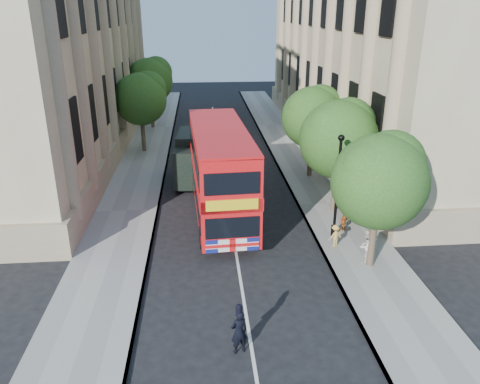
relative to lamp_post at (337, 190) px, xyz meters
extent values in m
plane|color=black|center=(-5.00, -6.00, -2.51)|extent=(120.00, 120.00, 0.00)
cube|color=gray|center=(0.75, 4.00, -2.45)|extent=(3.50, 80.00, 0.12)
cube|color=gray|center=(-10.75, 4.00, -2.45)|extent=(3.50, 80.00, 0.12)
cube|color=tan|center=(8.80, 18.00, 6.49)|extent=(12.00, 38.00, 18.00)
cube|color=tan|center=(-18.80, 18.00, 6.49)|extent=(12.00, 38.00, 18.00)
cylinder|color=#473828|center=(0.80, -3.00, -1.08)|extent=(0.32, 0.32, 2.86)
sphere|color=#1B4D19|center=(0.80, -3.00, 1.52)|extent=(4.00, 4.00, 4.00)
sphere|color=#1B4D19|center=(1.40, -2.60, 2.17)|extent=(2.80, 2.80, 2.80)
sphere|color=#1B4D19|center=(0.30, -3.30, 2.04)|extent=(2.60, 2.60, 2.60)
cylinder|color=#473828|center=(0.80, 3.00, -1.01)|extent=(0.32, 0.32, 2.99)
sphere|color=#1B4D19|center=(0.80, 3.00, 1.71)|extent=(4.20, 4.20, 4.20)
sphere|color=#1B4D19|center=(1.40, 3.40, 2.39)|extent=(2.94, 2.94, 2.94)
sphere|color=#1B4D19|center=(0.30, 2.70, 2.25)|extent=(2.73, 2.73, 2.73)
cylinder|color=#473828|center=(0.80, 9.00, -1.06)|extent=(0.32, 0.32, 2.90)
sphere|color=#1B4D19|center=(0.80, 9.00, 1.58)|extent=(4.00, 4.00, 4.00)
sphere|color=#1B4D19|center=(1.40, 9.40, 2.24)|extent=(2.80, 2.80, 2.80)
sphere|color=#1B4D19|center=(0.30, 8.70, 2.11)|extent=(2.60, 2.60, 2.60)
cylinder|color=#473828|center=(-11.00, 16.00, -1.01)|extent=(0.32, 0.32, 2.99)
sphere|color=#1B4D19|center=(-11.00, 16.00, 1.71)|extent=(4.00, 4.00, 4.00)
sphere|color=#1B4D19|center=(-10.40, 16.40, 2.39)|extent=(2.80, 2.80, 2.80)
sphere|color=#1B4D19|center=(-11.50, 15.70, 2.25)|extent=(2.60, 2.60, 2.60)
cylinder|color=#473828|center=(-11.00, 24.00, -0.93)|extent=(0.32, 0.32, 3.17)
sphere|color=#1B4D19|center=(-11.00, 24.00, 1.95)|extent=(4.20, 4.20, 4.20)
sphere|color=#1B4D19|center=(-10.40, 24.40, 2.67)|extent=(2.94, 2.94, 2.94)
sphere|color=#1B4D19|center=(-11.50, 23.70, 2.53)|extent=(2.73, 2.73, 2.73)
cylinder|color=black|center=(0.00, 0.00, -2.14)|extent=(0.30, 0.30, 0.50)
cylinder|color=black|center=(0.00, 0.00, 0.11)|extent=(0.14, 0.14, 5.00)
sphere|color=black|center=(0.00, 0.00, 2.61)|extent=(0.32, 0.32, 0.32)
cube|color=red|center=(-5.50, 3.19, 0.14)|extent=(3.28, 10.50, 4.31)
cube|color=black|center=(-5.50, 3.19, -0.82)|extent=(3.30, 9.85, 0.98)
cube|color=black|center=(-5.50, 3.19, 1.25)|extent=(3.30, 9.85, 0.98)
cube|color=yellow|center=(-5.22, -1.98, 0.27)|extent=(2.29, 0.20, 0.49)
cylinder|color=black|center=(-6.54, -0.52, -1.96)|extent=(0.36, 1.11, 1.09)
cylinder|color=black|center=(-4.07, -0.39, -1.96)|extent=(0.36, 1.11, 1.09)
cylinder|color=black|center=(-6.92, 6.56, -1.96)|extent=(0.36, 1.11, 1.09)
cylinder|color=black|center=(-4.45, 6.69, -1.96)|extent=(0.36, 1.11, 1.09)
cube|color=black|center=(-7.02, 7.15, -1.00)|extent=(2.38, 2.17, 2.35)
cube|color=black|center=(-7.09, 6.20, -0.72)|extent=(2.02, 0.25, 0.78)
cube|color=black|center=(-6.84, 9.61, -0.78)|extent=(2.49, 3.73, 2.80)
cube|color=black|center=(-6.89, 8.94, -2.12)|extent=(2.40, 5.50, 0.28)
cylinder|color=black|center=(-8.04, 7.11, -2.06)|extent=(0.31, 0.91, 0.90)
cylinder|color=black|center=(-6.03, 6.97, -2.06)|extent=(0.31, 0.91, 0.90)
cylinder|color=black|center=(-7.77, 10.80, -2.06)|extent=(0.31, 0.91, 0.90)
cylinder|color=black|center=(-5.76, 10.65, -2.06)|extent=(0.31, 0.91, 0.90)
imported|color=black|center=(-5.43, -8.00, -1.70)|extent=(0.68, 0.56, 1.62)
imported|color=silver|center=(0.65, -2.72, -1.61)|extent=(0.96, 0.91, 1.57)
imported|color=#C05F21|center=(0.62, 0.46, -1.90)|extent=(0.62, 0.46, 0.98)
imported|color=gold|center=(-0.28, -1.15, -1.84)|extent=(0.81, 0.64, 1.09)
camera|label=1|loc=(-6.49, -20.54, 8.16)|focal=35.00mm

